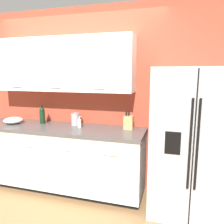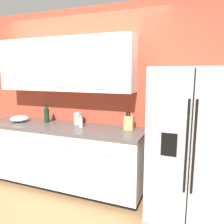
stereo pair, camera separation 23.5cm
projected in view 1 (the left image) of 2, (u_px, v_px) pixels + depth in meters
ground_plane at (43, 222)px, 2.50m from camera, size 14.00×14.00×0.00m
wall_back at (74, 89)px, 3.24m from camera, size 10.00×0.39×2.60m
counter_unit at (59, 157)px, 3.17m from camera, size 2.47×0.64×0.93m
refrigerator at (191, 142)px, 2.57m from camera, size 0.92×0.73×1.74m
knife_block at (129, 122)px, 2.93m from camera, size 0.12×0.10×0.26m
wine_bottle at (42, 115)px, 3.26m from camera, size 0.08×0.08×0.27m
soap_dispenser at (79, 123)px, 3.02m from camera, size 0.06×0.05×0.16m
steel_canister at (75, 119)px, 3.16m from camera, size 0.12×0.12×0.19m
mixing_bowl at (13, 120)px, 3.29m from camera, size 0.28×0.28×0.09m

